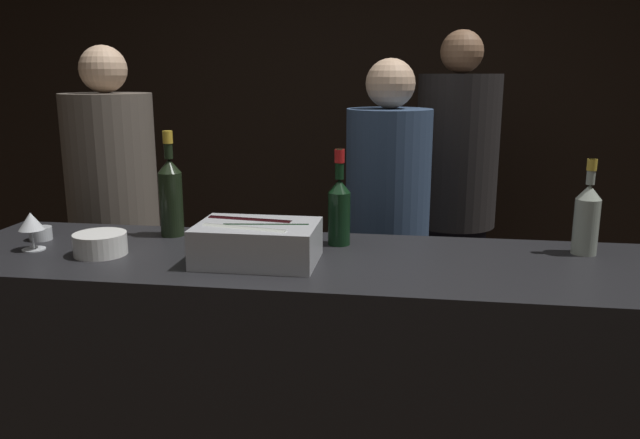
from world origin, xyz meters
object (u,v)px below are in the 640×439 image
wine_glass (31,223)px  red_wine_bottle_burgundy (339,207)px  ice_bin_with_bottles (256,241)px  candle_votive (41,233)px  champagne_bottle (171,194)px  person_grey_polo (114,216)px  bowl_white (100,243)px  person_in_hoodie (387,230)px  person_blond_tee (455,193)px  rose_wine_bottle (587,216)px

wine_glass → red_wine_bottle_burgundy: (1.02, 0.22, 0.04)m
ice_bin_with_bottles → candle_votive: ice_bin_with_bottles is taller
champagne_bottle → person_grey_polo: (-0.50, 0.54, -0.22)m
bowl_white → wine_glass: (-0.25, 0.02, 0.06)m
wine_glass → person_in_hoodie: 1.44m
candle_votive → person_in_hoodie: bearing=29.8°
red_wine_bottle_burgundy → person_blond_tee: 1.21m
champagne_bottle → person_in_hoodie: (0.77, 0.56, -0.25)m
person_blond_tee → person_grey_polo: size_ratio=1.05×
candle_votive → ice_bin_with_bottles: bearing=-10.1°
candle_votive → person_grey_polo: person_grey_polo is taller
person_grey_polo → bowl_white: bearing=-176.1°
person_blond_tee → person_grey_polo: bearing=68.6°
red_wine_bottle_burgundy → person_in_hoodie: (0.14, 0.60, -0.23)m
bowl_white → person_in_hoodie: bearing=42.7°
person_in_hoodie → person_grey_polo: (-1.27, -0.02, 0.03)m
ice_bin_with_bottles → red_wine_bottle_burgundy: red_wine_bottle_burgundy is taller
person_in_hoodie → champagne_bottle: bearing=102.6°
candle_votive → rose_wine_bottle: bearing=3.1°
champagne_bottle → red_wine_bottle_burgundy: bearing=-3.0°
person_in_hoodie → person_blond_tee: size_ratio=0.92×
ice_bin_with_bottles → person_blond_tee: (0.70, 1.36, -0.08)m
bowl_white → wine_glass: 0.26m
bowl_white → person_blond_tee: (1.23, 1.35, -0.05)m
ice_bin_with_bottles → rose_wine_bottle: 1.09m
ice_bin_with_bottles → person_in_hoodie: size_ratio=0.23×
ice_bin_with_bottles → person_blond_tee: person_blond_tee is taller
bowl_white → candle_votive: size_ratio=2.17×
bowl_white → red_wine_bottle_burgundy: bearing=17.6°
person_grey_polo → rose_wine_bottle: bearing=-126.4°
champagne_bottle → bowl_white: bearing=-117.1°
person_in_hoodie → person_blond_tee: person_blond_tee is taller
red_wine_bottle_burgundy → person_blond_tee: person_blond_tee is taller
bowl_white → champagne_bottle: size_ratio=0.45×
candle_votive → person_blond_tee: size_ratio=0.04×
candle_votive → person_blond_tee: 1.96m
bowl_white → champagne_bottle: 0.33m
ice_bin_with_bottles → person_grey_polo: 1.22m
ice_bin_with_bottles → candle_votive: (-0.84, 0.15, -0.05)m
person_in_hoodie → red_wine_bottle_burgundy: bearing=142.9°
candle_votive → person_blond_tee: bearing=38.1°
bowl_white → person_in_hoodie: 1.25m
red_wine_bottle_burgundy → wine_glass: bearing=-167.6°
red_wine_bottle_burgundy → person_grey_polo: (-1.13, 0.57, -0.20)m
red_wine_bottle_burgundy → rose_wine_bottle: 0.82m
ice_bin_with_bottles → bowl_white: (-0.53, 0.00, -0.03)m
bowl_white → rose_wine_bottle: rose_wine_bottle is taller
rose_wine_bottle → bowl_white: bearing=-171.2°
wine_glass → champagne_bottle: size_ratio=0.34×
wine_glass → candle_votive: 0.15m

